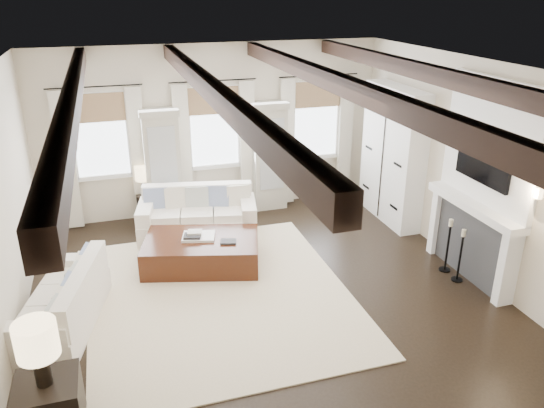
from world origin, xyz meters
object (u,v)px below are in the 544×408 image
object	(u,v)px
sofa_back	(198,217)
side_table_front	(50,408)
sofa_left	(64,304)
side_table_back	(147,206)
ottoman	(202,252)

from	to	relation	value
sofa_back	side_table_front	bearing A→B (deg)	-118.10
sofa_left	side_table_back	distance (m)	3.43
ottoman	side_table_back	world-z (taller)	side_table_back
sofa_left	ottoman	world-z (taller)	sofa_left
sofa_left	side_table_front	distance (m)	1.85
sofa_back	ottoman	distance (m)	1.15
sofa_back	side_table_front	world-z (taller)	sofa_back
side_table_front	side_table_back	bearing A→B (deg)	74.82
sofa_back	ottoman	world-z (taller)	sofa_back
sofa_back	sofa_left	bearing A→B (deg)	-133.78
side_table_front	sofa_back	bearing A→B (deg)	61.90
sofa_back	ottoman	xyz separation A→B (m)	(-0.14, -1.13, -0.12)
ottoman	side_table_front	distance (m)	3.57
sofa_back	side_table_back	world-z (taller)	sofa_back
sofa_back	sofa_left	size ratio (longest dim) A/B	1.07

